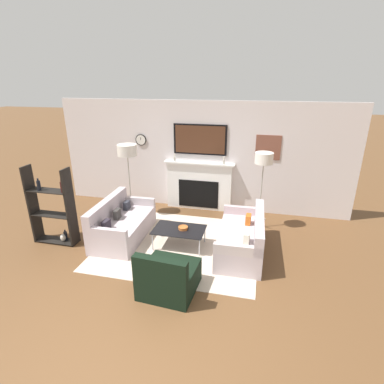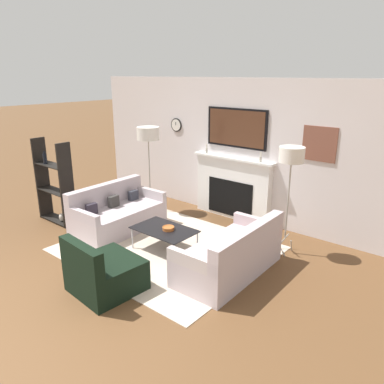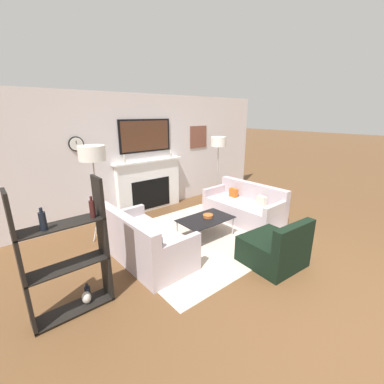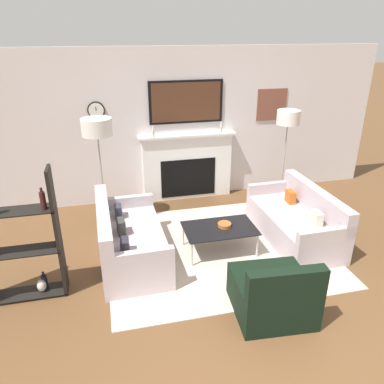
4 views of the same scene
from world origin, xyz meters
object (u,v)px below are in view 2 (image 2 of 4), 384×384
(couch_left, at_px, (117,215))
(floor_lamp_left, at_px, (148,134))
(coffee_table, at_px, (164,230))
(shelf_unit, at_px, (55,186))
(armchair, at_px, (104,273))
(decorative_bowl, at_px, (168,228))
(floor_lamp_right, at_px, (292,157))
(couch_right, at_px, (231,256))

(couch_left, distance_m, floor_lamp_left, 1.75)
(coffee_table, relative_size, shelf_unit, 0.63)
(armchair, height_order, decorative_bowl, armchair)
(decorative_bowl, distance_m, floor_lamp_right, 2.20)
(couch_right, xyz_separation_m, shelf_unit, (-3.74, -0.47, 0.45))
(couch_left, distance_m, couch_right, 2.52)
(couch_left, relative_size, decorative_bowl, 8.64)
(coffee_table, bearing_deg, floor_lamp_left, 142.29)
(couch_right, relative_size, armchair, 1.96)
(floor_lamp_left, bearing_deg, decorative_bowl, -36.01)
(shelf_unit, bearing_deg, coffee_table, 8.90)
(couch_left, xyz_separation_m, shelf_unit, (-1.22, -0.47, 0.44))
(decorative_bowl, relative_size, shelf_unit, 0.12)
(couch_left, xyz_separation_m, floor_lamp_right, (2.80, 1.12, 1.29))
(couch_left, bearing_deg, armchair, -44.37)
(coffee_table, distance_m, floor_lamp_right, 2.29)
(armchair, distance_m, floor_lamp_right, 3.17)
(decorative_bowl, xyz_separation_m, shelf_unit, (-2.58, -0.41, 0.31))
(decorative_bowl, height_order, floor_lamp_left, floor_lamp_left)
(floor_lamp_right, bearing_deg, shelf_unit, -158.38)
(floor_lamp_left, bearing_deg, couch_left, -76.00)
(floor_lamp_left, relative_size, floor_lamp_right, 1.01)
(coffee_table, xyz_separation_m, floor_lamp_left, (-1.56, 1.20, 1.24))
(coffee_table, distance_m, floor_lamp_left, 2.33)
(couch_right, bearing_deg, decorative_bowl, -176.72)
(floor_lamp_left, bearing_deg, coffee_table, -37.71)
(floor_lamp_right, distance_m, shelf_unit, 4.41)
(floor_lamp_left, bearing_deg, shelf_unit, -120.63)
(couch_left, height_order, armchair, couch_left)
(couch_left, relative_size, coffee_table, 1.67)
(coffee_table, bearing_deg, armchair, -81.75)
(couch_right, relative_size, shelf_unit, 1.09)
(couch_right, distance_m, floor_lamp_left, 3.29)
(armchair, distance_m, floor_lamp_left, 3.38)
(coffee_table, relative_size, floor_lamp_right, 0.58)
(couch_right, xyz_separation_m, floor_lamp_left, (-2.80, 1.12, 1.32))
(floor_lamp_right, xyz_separation_m, shelf_unit, (-4.02, -1.59, -0.85))
(decorative_bowl, relative_size, floor_lamp_right, 0.11)
(decorative_bowl, bearing_deg, shelf_unit, -171.00)
(couch_left, relative_size, armchair, 1.91)
(couch_left, height_order, couch_right, couch_left)
(armchair, height_order, coffee_table, armchair)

